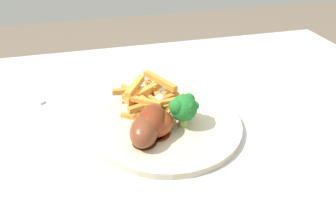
{
  "coord_description": "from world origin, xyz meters",
  "views": [
    {
      "loc": [
        -0.11,
        -0.45,
        1.04
      ],
      "look_at": [
        0.01,
        -0.02,
        0.74
      ],
      "focal_mm": 33.21,
      "sensor_mm": 36.0,
      "label": 1
    }
  ],
  "objects_px": {
    "chicken_drumstick_near": "(153,120)",
    "fork": "(12,91)",
    "dining_table": "(164,164)",
    "dinner_plate": "(168,124)",
    "broccoli_floret_front": "(183,107)",
    "chicken_drumstick_extra": "(144,129)",
    "chicken_drumstick_far": "(158,123)",
    "carrot_fries_pile": "(151,97)"
  },
  "relations": [
    {
      "from": "chicken_drumstick_extra",
      "to": "fork",
      "type": "xyz_separation_m",
      "value": [
        -0.24,
        0.24,
        -0.03
      ]
    },
    {
      "from": "chicken_drumstick_extra",
      "to": "fork",
      "type": "distance_m",
      "value": 0.34
    },
    {
      "from": "carrot_fries_pile",
      "to": "fork",
      "type": "height_order",
      "value": "carrot_fries_pile"
    },
    {
      "from": "chicken_drumstick_far",
      "to": "carrot_fries_pile",
      "type": "bearing_deg",
      "value": 86.01
    },
    {
      "from": "dinner_plate",
      "to": "fork",
      "type": "bearing_deg",
      "value": 145.08
    },
    {
      "from": "dining_table",
      "to": "carrot_fries_pile",
      "type": "height_order",
      "value": "carrot_fries_pile"
    },
    {
      "from": "dinner_plate",
      "to": "chicken_drumstick_near",
      "type": "xyz_separation_m",
      "value": [
        -0.03,
        -0.02,
        0.03
      ]
    },
    {
      "from": "chicken_drumstick_near",
      "to": "fork",
      "type": "distance_m",
      "value": 0.35
    },
    {
      "from": "carrot_fries_pile",
      "to": "chicken_drumstick_extra",
      "type": "bearing_deg",
      "value": -107.94
    },
    {
      "from": "chicken_drumstick_far",
      "to": "chicken_drumstick_extra",
      "type": "distance_m",
      "value": 0.03
    },
    {
      "from": "dining_table",
      "to": "dinner_plate",
      "type": "xyz_separation_m",
      "value": [
        0.01,
        -0.02,
        0.11
      ]
    },
    {
      "from": "chicken_drumstick_near",
      "to": "chicken_drumstick_extra",
      "type": "height_order",
      "value": "chicken_drumstick_near"
    },
    {
      "from": "dining_table",
      "to": "fork",
      "type": "xyz_separation_m",
      "value": [
        -0.29,
        0.19,
        0.11
      ]
    },
    {
      "from": "dinner_plate",
      "to": "chicken_drumstick_far",
      "type": "height_order",
      "value": "chicken_drumstick_far"
    },
    {
      "from": "dining_table",
      "to": "dinner_plate",
      "type": "distance_m",
      "value": 0.11
    },
    {
      "from": "fork",
      "to": "dining_table",
      "type": "bearing_deg",
      "value": -168.47
    },
    {
      "from": "chicken_drumstick_extra",
      "to": "fork",
      "type": "relative_size",
      "value": 0.64
    },
    {
      "from": "carrot_fries_pile",
      "to": "chicken_drumstick_far",
      "type": "distance_m",
      "value": 0.08
    },
    {
      "from": "chicken_drumstick_extra",
      "to": "chicken_drumstick_far",
      "type": "bearing_deg",
      "value": 31.8
    },
    {
      "from": "dining_table",
      "to": "fork",
      "type": "distance_m",
      "value": 0.36
    },
    {
      "from": "chicken_drumstick_extra",
      "to": "fork",
      "type": "bearing_deg",
      "value": 134.62
    },
    {
      "from": "dinner_plate",
      "to": "chicken_drumstick_near",
      "type": "height_order",
      "value": "chicken_drumstick_near"
    },
    {
      "from": "chicken_drumstick_near",
      "to": "chicken_drumstick_extra",
      "type": "bearing_deg",
      "value": -134.86
    },
    {
      "from": "chicken_drumstick_extra",
      "to": "fork",
      "type": "height_order",
      "value": "chicken_drumstick_extra"
    },
    {
      "from": "chicken_drumstick_far",
      "to": "fork",
      "type": "height_order",
      "value": "chicken_drumstick_far"
    },
    {
      "from": "broccoli_floret_front",
      "to": "fork",
      "type": "relative_size",
      "value": 0.31
    },
    {
      "from": "chicken_drumstick_near",
      "to": "chicken_drumstick_far",
      "type": "relative_size",
      "value": 1.03
    },
    {
      "from": "broccoli_floret_front",
      "to": "chicken_drumstick_near",
      "type": "distance_m",
      "value": 0.06
    },
    {
      "from": "carrot_fries_pile",
      "to": "dining_table",
      "type": "bearing_deg",
      "value": -72.22
    },
    {
      "from": "chicken_drumstick_near",
      "to": "fork",
      "type": "bearing_deg",
      "value": 138.71
    },
    {
      "from": "dinner_plate",
      "to": "chicken_drumstick_extra",
      "type": "distance_m",
      "value": 0.07
    },
    {
      "from": "fork",
      "to": "dinner_plate",
      "type": "bearing_deg",
      "value": -170.14
    },
    {
      "from": "dining_table",
      "to": "carrot_fries_pile",
      "type": "bearing_deg",
      "value": 107.78
    },
    {
      "from": "dinner_plate",
      "to": "broccoli_floret_front",
      "type": "height_order",
      "value": "broccoli_floret_front"
    },
    {
      "from": "carrot_fries_pile",
      "to": "fork",
      "type": "relative_size",
      "value": 0.74
    },
    {
      "from": "chicken_drumstick_far",
      "to": "dining_table",
      "type": "bearing_deg",
      "value": 65.74
    },
    {
      "from": "broccoli_floret_front",
      "to": "chicken_drumstick_far",
      "type": "bearing_deg",
      "value": -170.55
    },
    {
      "from": "chicken_drumstick_far",
      "to": "broccoli_floret_front",
      "type": "bearing_deg",
      "value": 9.45
    },
    {
      "from": "chicken_drumstick_far",
      "to": "fork",
      "type": "relative_size",
      "value": 0.63
    },
    {
      "from": "broccoli_floret_front",
      "to": "chicken_drumstick_extra",
      "type": "relative_size",
      "value": 0.49
    },
    {
      "from": "dinner_plate",
      "to": "carrot_fries_pile",
      "type": "bearing_deg",
      "value": 107.82
    },
    {
      "from": "chicken_drumstick_near",
      "to": "broccoli_floret_front",
      "type": "bearing_deg",
      "value": 6.57
    }
  ]
}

